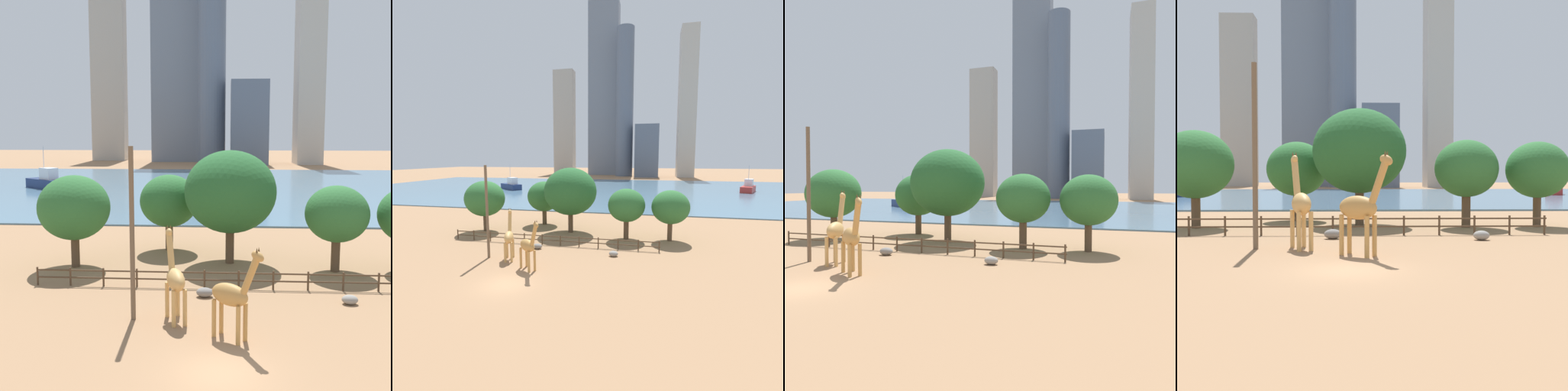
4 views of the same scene
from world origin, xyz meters
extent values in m
plane|color=#9E7551|center=(0.00, 80.00, 0.00)|extent=(400.00, 400.00, 0.00)
cube|color=slate|center=(0.00, 77.00, 0.10)|extent=(180.00, 86.00, 0.20)
cylinder|color=tan|center=(-3.15, 6.58, 1.04)|extent=(0.31, 0.31, 2.08)
cylinder|color=tan|center=(-2.55, 6.80, 1.04)|extent=(0.31, 0.31, 2.08)
cylinder|color=tan|center=(-2.61, 5.07, 1.04)|extent=(0.31, 0.31, 2.08)
cylinder|color=tan|center=(-2.00, 5.28, 1.04)|extent=(0.31, 0.31, 2.08)
ellipsoid|color=tan|center=(-2.58, 5.93, 2.44)|extent=(1.64, 2.47, 1.20)
cylinder|color=tan|center=(-3.00, 7.10, 3.76)|extent=(0.73, 1.18, 2.29)
ellipsoid|color=tan|center=(-3.13, 7.46, 4.84)|extent=(0.64, 0.94, 0.70)
cone|color=brown|center=(-3.22, 7.43, 5.19)|extent=(0.14, 0.14, 0.22)
cone|color=brown|center=(-3.04, 7.49, 5.19)|extent=(0.14, 0.14, 0.22)
cylinder|color=#C18C47|center=(1.26, 3.51, 1.01)|extent=(0.33, 0.33, 2.02)
cylinder|color=#C18C47|center=(0.88, 3.01, 1.01)|extent=(0.33, 0.33, 2.02)
cylinder|color=#C18C47|center=(0.02, 4.46, 1.01)|extent=(0.33, 0.33, 2.02)
cylinder|color=#C18C47|center=(-0.36, 3.96, 1.01)|extent=(0.33, 0.33, 2.02)
ellipsoid|color=#C18C47|center=(0.45, 3.73, 2.38)|extent=(2.32, 2.07, 1.17)
cylinder|color=#C18C47|center=(1.45, 2.97, 3.65)|extent=(1.16, 1.01, 2.21)
ellipsoid|color=#C18C47|center=(1.79, 2.71, 4.68)|extent=(0.89, 0.80, 0.71)
cone|color=brown|center=(1.85, 2.78, 5.02)|extent=(0.15, 0.15, 0.21)
cone|color=brown|center=(1.73, 2.64, 5.02)|extent=(0.15, 0.15, 0.21)
cylinder|color=brown|center=(-5.05, 6.07, 4.97)|extent=(0.28, 0.28, 9.94)
ellipsoid|color=gray|center=(-1.12, 10.20, 0.31)|extent=(1.11, 0.82, 0.61)
ellipsoid|color=gray|center=(8.02, 9.39, 0.29)|extent=(1.00, 0.78, 0.58)
cylinder|color=#4C3826|center=(-10.64, 12.00, 0.65)|extent=(0.14, 0.14, 1.30)
cylinder|color=#4C3826|center=(-8.29, 12.00, 0.65)|extent=(0.14, 0.14, 1.30)
cylinder|color=#4C3826|center=(-5.93, 12.00, 0.65)|extent=(0.14, 0.14, 1.30)
cylinder|color=#4C3826|center=(-3.57, 12.00, 0.65)|extent=(0.14, 0.14, 1.30)
cylinder|color=#4C3826|center=(-1.22, 12.00, 0.65)|extent=(0.14, 0.14, 1.30)
cylinder|color=#4C3826|center=(1.14, 12.00, 0.65)|extent=(0.14, 0.14, 1.30)
cylinder|color=#4C3826|center=(3.50, 12.00, 0.65)|extent=(0.14, 0.14, 1.30)
cylinder|color=#4C3826|center=(5.85, 12.00, 0.65)|extent=(0.14, 0.14, 1.30)
cylinder|color=#4C3826|center=(8.21, 12.00, 0.65)|extent=(0.14, 0.14, 1.30)
cylinder|color=#4C3826|center=(10.57, 12.00, 0.65)|extent=(0.14, 0.14, 1.30)
cylinder|color=#4C3826|center=(12.92, 12.00, 0.65)|extent=(0.14, 0.14, 1.30)
cube|color=#4C3826|center=(0.00, 12.00, 1.10)|extent=(26.10, 0.08, 0.10)
cube|color=#4C3826|center=(0.00, 12.00, 0.59)|extent=(26.10, 0.08, 0.10)
cylinder|color=brown|center=(-11.77, 16.83, 1.26)|extent=(0.67, 0.67, 2.52)
ellipsoid|color=#2D6B33|center=(-11.77, 16.83, 4.80)|extent=(5.69, 5.69, 5.13)
cylinder|color=brown|center=(0.56, 18.78, 1.47)|extent=(0.70, 0.70, 2.94)
ellipsoid|color=#26602D|center=(0.56, 18.78, 5.92)|extent=(7.47, 7.47, 6.72)
cylinder|color=brown|center=(8.71, 16.83, 1.28)|extent=(0.67, 0.67, 2.57)
ellipsoid|color=#2D6B33|center=(8.71, 16.83, 4.51)|extent=(4.84, 4.84, 4.36)
cylinder|color=brown|center=(-4.93, 22.89, 1.22)|extent=(0.69, 0.69, 2.45)
ellipsoid|color=#2D6B33|center=(-4.93, 22.89, 4.56)|extent=(5.27, 5.27, 4.75)
cylinder|color=brown|center=(14.30, 17.13, 1.24)|extent=(0.61, 0.61, 2.48)
ellipsoid|color=#2D6B33|center=(14.30, 17.13, 4.41)|extent=(4.82, 4.82, 4.34)
cube|color=#B22D28|center=(40.11, 77.54, 1.09)|extent=(6.42, 9.47, 1.79)
cube|color=silver|center=(40.54, 78.57, 3.06)|extent=(3.22, 3.79, 2.14)
cylinder|color=silver|center=(39.94, 77.13, 5.11)|extent=(0.16, 0.16, 6.25)
cube|color=#B7B2A8|center=(28.13, 151.07, 38.37)|extent=(8.71, 13.72, 76.74)
cylinder|color=slate|center=(-5.02, 152.53, 40.28)|extent=(9.64, 9.64, 80.55)
cube|color=#ADA89E|center=(-45.23, 169.95, 32.42)|extent=(12.64, 8.03, 64.84)
cube|color=slate|center=(-18.58, 163.49, 49.68)|extent=(17.53, 9.56, 99.36)
cube|color=slate|center=(7.83, 147.42, 13.97)|extent=(12.50, 13.38, 27.93)
camera|label=1|loc=(0.22, -20.70, 10.66)|focal=45.00mm
camera|label=2|loc=(12.15, -22.66, 10.77)|focal=28.00mm
camera|label=3|loc=(15.92, -16.42, 5.63)|focal=35.00mm
camera|label=4|loc=(0.49, -20.27, 3.92)|focal=45.00mm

